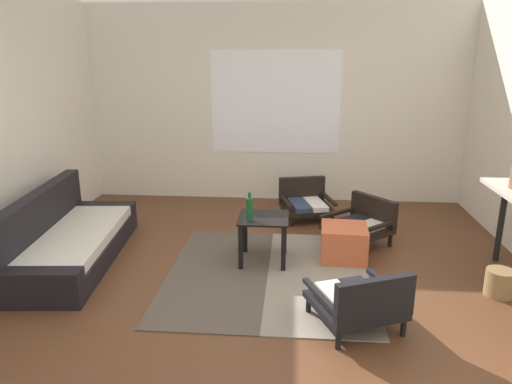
# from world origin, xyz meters

# --- Properties ---
(ground_plane) EXTENTS (7.80, 7.80, 0.00)m
(ground_plane) POSITION_xyz_m (0.00, 0.00, 0.00)
(ground_plane) COLOR #56331E
(far_wall_with_window) EXTENTS (5.60, 0.13, 2.70)m
(far_wall_with_window) POSITION_xyz_m (0.00, 3.06, 1.35)
(far_wall_with_window) COLOR silver
(far_wall_with_window) RESTS_ON ground
(area_rug) EXTENTS (1.91, 2.12, 0.01)m
(area_rug) POSITION_xyz_m (0.05, 0.49, 0.01)
(area_rug) COLOR #4C4238
(area_rug) RESTS_ON ground
(couch) EXTENTS (0.97, 2.09, 0.71)m
(couch) POSITION_xyz_m (-2.00, 0.65, 0.21)
(couch) COLOR black
(couch) RESTS_ON ground
(coffee_table) EXTENTS (0.49, 0.50, 0.48)m
(coffee_table) POSITION_xyz_m (-0.01, 0.79, 0.36)
(coffee_table) COLOR black
(coffee_table) RESTS_ON ground
(armchair_by_window) EXTENTS (0.73, 0.70, 0.49)m
(armchair_by_window) POSITION_xyz_m (0.43, 2.20, 0.22)
(armchair_by_window) COLOR black
(armchair_by_window) RESTS_ON ground
(armchair_striped_foreground) EXTENTS (0.81, 0.80, 0.51)m
(armchair_striped_foreground) POSITION_xyz_m (0.80, -0.39, 0.24)
(armchair_striped_foreground) COLOR black
(armchair_striped_foreground) RESTS_ON ground
(armchair_corner) EXTENTS (0.84, 0.84, 0.50)m
(armchair_corner) POSITION_xyz_m (1.04, 1.38, 0.24)
(armchair_corner) COLOR black
(armchair_corner) RESTS_ON ground
(ottoman_orange) EXTENTS (0.48, 0.48, 0.35)m
(ottoman_orange) POSITION_xyz_m (0.80, 0.92, 0.18)
(ottoman_orange) COLOR #BC5633
(ottoman_orange) RESTS_ON ground
(glass_bottle) EXTENTS (0.07, 0.07, 0.29)m
(glass_bottle) POSITION_xyz_m (-0.14, 0.68, 0.60)
(glass_bottle) COLOR #194723
(glass_bottle) RESTS_ON coffee_table
(wicker_basket) EXTENTS (0.24, 0.24, 0.23)m
(wicker_basket) POSITION_xyz_m (2.08, 0.25, 0.12)
(wicker_basket) COLOR olive
(wicker_basket) RESTS_ON ground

